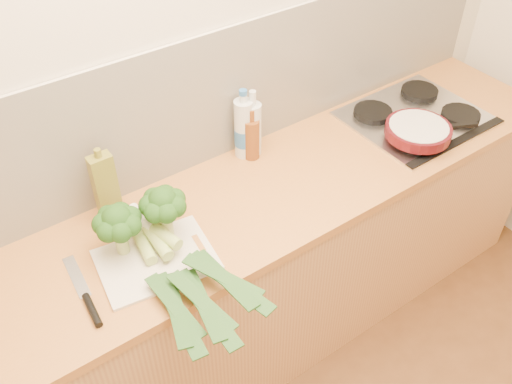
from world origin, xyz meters
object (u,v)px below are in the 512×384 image
Objects in this scene: chopping_board at (156,260)px; chefs_knife at (88,301)px; gas_hob at (417,116)px; skillet at (419,130)px.

chopping_board is 1.15× the size of chefs_knife.
skillet reaches higher than gas_hob.
chefs_knife is 0.86× the size of skillet.
chopping_board is 0.99× the size of skillet.
chopping_board is 1.21m from skillet.
gas_hob is 0.18m from skillet.
gas_hob reaches higher than chopping_board.
gas_hob reaches higher than chefs_knife.
chopping_board is at bearing -176.73° from gas_hob.
gas_hob is 1.60m from chefs_knife.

